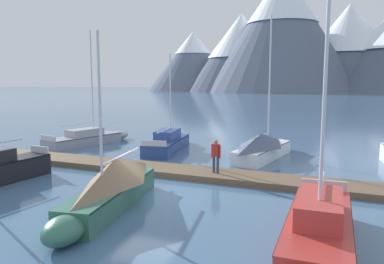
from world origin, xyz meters
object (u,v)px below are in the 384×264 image
object	(u,v)px
sailboat_mid_dock_port	(169,142)
sailboat_mid_dock_starboard	(111,186)
sailboat_nearest_berth	(90,138)
person_on_dock	(216,154)
sailboat_far_berth	(264,146)
sailboat_outer_slip	(318,233)

from	to	relation	value
sailboat_mid_dock_port	sailboat_mid_dock_starboard	world-z (taller)	sailboat_mid_dock_port
sailboat_nearest_berth	person_on_dock	bearing A→B (deg)	-30.10
sailboat_far_berth	sailboat_outer_slip	xyz separation A→B (m)	(3.50, -13.15, -0.16)
sailboat_mid_dock_port	person_on_dock	distance (m)	8.73
sailboat_mid_dock_port	person_on_dock	size ratio (longest dim) A/B	4.57
sailboat_nearest_berth	sailboat_mid_dock_starboard	distance (m)	16.06
sailboat_nearest_berth	sailboat_mid_dock_starboard	bearing A→B (deg)	-52.77
sailboat_far_berth	sailboat_outer_slip	bearing A→B (deg)	-75.11
sailboat_mid_dock_starboard	person_on_dock	distance (m)	6.23
sailboat_mid_dock_starboard	sailboat_far_berth	distance (m)	12.33
sailboat_mid_dock_port	person_on_dock	bearing A→B (deg)	-51.79
sailboat_nearest_berth	sailboat_far_berth	distance (m)	13.82
sailboat_nearest_berth	sailboat_far_berth	size ratio (longest dim) A/B	0.98
sailboat_mid_dock_port	sailboat_far_berth	bearing A→B (deg)	-7.09
sailboat_nearest_berth	sailboat_mid_dock_port	distance (m)	6.92
sailboat_mid_dock_port	sailboat_mid_dock_starboard	xyz separation A→B (m)	(2.81, -12.49, 0.32)
person_on_dock	sailboat_far_berth	bearing A→B (deg)	76.09
sailboat_far_berth	person_on_dock	bearing A→B (deg)	-103.91
sailboat_mid_dock_starboard	sailboat_nearest_berth	bearing A→B (deg)	127.23
sailboat_mid_dock_port	person_on_dock	xyz separation A→B (m)	(5.38, -6.83, 0.69)
sailboat_mid_dock_starboard	sailboat_far_berth	size ratio (longest dim) A/B	0.83
sailboat_outer_slip	person_on_dock	distance (m)	8.75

